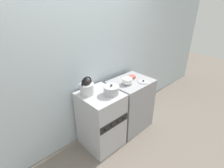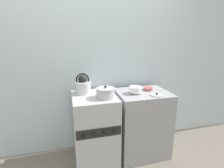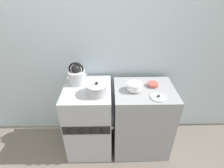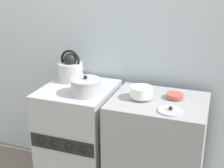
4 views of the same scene
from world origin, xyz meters
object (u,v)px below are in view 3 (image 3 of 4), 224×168
object	(u,v)px
enamel_bowl	(134,86)
loose_pot_lid	(158,97)
kettle	(77,75)
small_ceramic_bowl	(153,84)
stove	(90,119)
cooking_pot	(97,89)

from	to	relation	value
enamel_bowl	loose_pot_lid	xyz separation A→B (m)	(0.23, -0.13, -0.05)
kettle	small_ceramic_bowl	xyz separation A→B (m)	(0.84, -0.08, -0.08)
stove	enamel_bowl	bearing A→B (deg)	-4.56
stove	small_ceramic_bowl	distance (m)	0.86
stove	small_ceramic_bowl	bearing A→B (deg)	3.70
small_ceramic_bowl	cooking_pot	bearing A→B (deg)	-166.18
cooking_pot	loose_pot_lid	world-z (taller)	cooking_pot
kettle	enamel_bowl	distance (m)	0.65
kettle	loose_pot_lid	size ratio (longest dim) A/B	1.56
stove	enamel_bowl	xyz separation A→B (m)	(0.51, -0.04, 0.49)
kettle	small_ceramic_bowl	bearing A→B (deg)	-5.47
enamel_bowl	loose_pot_lid	size ratio (longest dim) A/B	0.94
stove	enamel_bowl	world-z (taller)	enamel_bowl
stove	loose_pot_lid	xyz separation A→B (m)	(0.74, -0.17, 0.44)
kettle	cooking_pot	world-z (taller)	kettle
kettle	small_ceramic_bowl	distance (m)	0.85
stove	small_ceramic_bowl	xyz separation A→B (m)	(0.73, 0.05, 0.46)
cooking_pot	small_ceramic_bowl	xyz separation A→B (m)	(0.61, 0.15, -0.04)
enamel_bowl	small_ceramic_bowl	distance (m)	0.24
cooking_pot	loose_pot_lid	bearing A→B (deg)	-6.58
loose_pot_lid	stove	bearing A→B (deg)	166.71
kettle	cooking_pot	distance (m)	0.33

